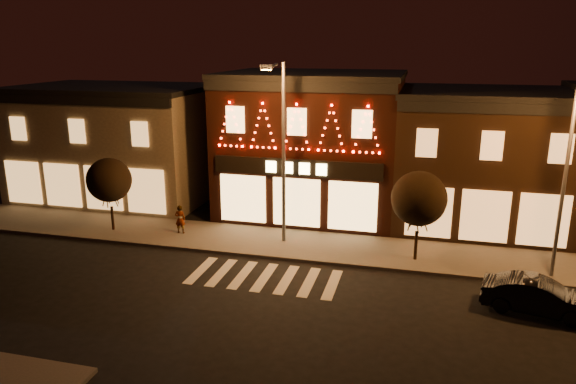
% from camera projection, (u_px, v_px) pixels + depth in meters
% --- Properties ---
extents(ground, '(120.00, 120.00, 0.00)m').
position_uv_depth(ground, '(233.00, 322.00, 19.63)').
color(ground, black).
rests_on(ground, ground).
extents(sidewalk_far, '(44.00, 4.00, 0.15)m').
position_uv_depth(sidewalk_far, '(326.00, 247.00, 26.60)').
color(sidewalk_far, '#47423D').
rests_on(sidewalk_far, ground).
extents(building_left, '(12.20, 8.28, 7.30)m').
position_uv_depth(building_left, '(117.00, 142.00, 34.82)').
color(building_left, brown).
rests_on(building_left, ground).
extents(building_pulp, '(10.20, 8.34, 8.30)m').
position_uv_depth(building_pulp, '(313.00, 143.00, 31.56)').
color(building_pulp, black).
rests_on(building_pulp, ground).
extents(building_right_a, '(9.20, 8.28, 7.50)m').
position_uv_depth(building_right_a, '(481.00, 158.00, 29.40)').
color(building_right_a, '#311E11').
rests_on(building_right_a, ground).
extents(streetlamp_mid, '(0.70, 2.04, 8.89)m').
position_uv_depth(streetlamp_mid, '(281.00, 140.00, 25.67)').
color(streetlamp_mid, '#59595E').
rests_on(streetlamp_mid, sidewalk_far).
extents(streetlamp_right, '(0.51, 1.84, 8.04)m').
position_uv_depth(streetlamp_right, '(567.00, 171.00, 21.68)').
color(streetlamp_right, '#59595E').
rests_on(streetlamp_right, sidewalk_far).
extents(tree_left, '(2.35, 2.35, 3.93)m').
position_uv_depth(tree_left, '(109.00, 180.00, 28.21)').
color(tree_left, black).
rests_on(tree_left, sidewalk_far).
extents(tree_right, '(2.51, 2.51, 4.20)m').
position_uv_depth(tree_right, '(419.00, 199.00, 24.16)').
color(tree_right, black).
rests_on(tree_right, sidewalk_far).
extents(dark_sedan, '(4.28, 2.19, 1.35)m').
position_uv_depth(dark_sedan, '(539.00, 296.00, 20.11)').
color(dark_sedan, black).
rests_on(dark_sedan, ground).
extents(pedestrian, '(0.59, 0.43, 1.53)m').
position_uv_depth(pedestrian, '(180.00, 219.00, 28.19)').
color(pedestrian, gray).
rests_on(pedestrian, sidewalk_far).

